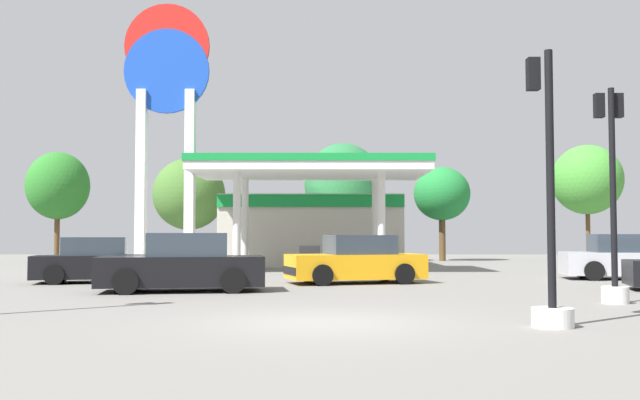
% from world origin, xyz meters
% --- Properties ---
extents(ground_plane, '(90.00, 90.00, 0.00)m').
position_xyz_m(ground_plane, '(0.00, 0.00, 0.00)').
color(ground_plane, slate).
rests_on(ground_plane, ground).
extents(gas_station, '(10.10, 11.98, 4.84)m').
position_xyz_m(gas_station, '(-0.48, 23.12, 2.24)').
color(gas_station, beige).
rests_on(gas_station, ground).
extents(station_pole_sign, '(3.65, 0.56, 11.52)m').
position_xyz_m(station_pole_sign, '(-6.61, 17.24, 7.22)').
color(station_pole_sign, white).
rests_on(station_pole_sign, ground).
extents(car_1, '(4.77, 2.60, 1.63)m').
position_xyz_m(car_1, '(-3.87, 7.00, 0.74)').
color(car_1, black).
rests_on(car_1, ground).
extents(car_2, '(4.70, 2.91, 1.57)m').
position_xyz_m(car_2, '(1.14, 10.36, 0.71)').
color(car_2, black).
rests_on(car_2, ground).
extents(car_3, '(4.69, 2.51, 1.60)m').
position_xyz_m(car_3, '(10.87, 12.35, 0.73)').
color(car_3, black).
rests_on(car_3, ground).
extents(car_4, '(4.45, 2.57, 1.50)m').
position_xyz_m(car_4, '(-7.35, 10.68, 0.68)').
color(car_4, black).
rests_on(car_4, ground).
extents(traffic_signal_1, '(0.71, 0.71, 4.77)m').
position_xyz_m(traffic_signal_1, '(3.90, -0.65, 1.39)').
color(traffic_signal_1, silver).
rests_on(traffic_signal_1, ground).
extents(traffic_signal_3, '(0.65, 0.66, 4.99)m').
position_xyz_m(traffic_signal_3, '(6.75, 3.57, 1.94)').
color(traffic_signal_3, silver).
rests_on(traffic_signal_3, ground).
extents(tree_0, '(3.65, 3.65, 6.47)m').
position_xyz_m(tree_0, '(-15.49, 28.78, 4.47)').
color(tree_0, brown).
rests_on(tree_0, ground).
extents(tree_1, '(4.30, 4.30, 6.16)m').
position_xyz_m(tree_1, '(-7.87, 29.44, 4.01)').
color(tree_1, brown).
rests_on(tree_1, ground).
extents(tree_2, '(4.60, 4.60, 7.02)m').
position_xyz_m(tree_2, '(1.33, 29.06, 4.63)').
color(tree_2, brown).
rests_on(tree_2, ground).
extents(tree_3, '(3.44, 3.44, 5.75)m').
position_xyz_m(tree_3, '(7.45, 30.50, 4.08)').
color(tree_3, brown).
rests_on(tree_3, ground).
extents(tree_4, '(4.22, 4.22, 7.07)m').
position_xyz_m(tree_4, '(16.27, 30.21, 4.94)').
color(tree_4, brown).
rests_on(tree_4, ground).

